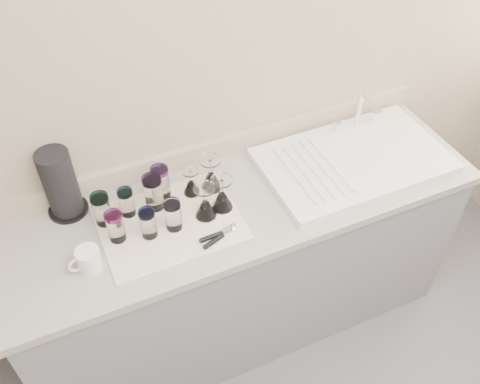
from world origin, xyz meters
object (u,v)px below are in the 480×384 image
goblet_back_left (191,185)px  goblet_back_right (211,178)px  tumbler_blue (148,223)px  white_mug (88,259)px  tumbler_magenta (115,226)px  tumbler_cyan (127,202)px  sink_unit (354,159)px  tumbler_purple (153,192)px  tumbler_teal (102,209)px  tumbler_extra (161,182)px  goblet_front_left (205,206)px  goblet_front_right (222,198)px  paper_towel_roll (60,184)px  can_opener (219,236)px  tumbler_lavender (173,215)px

goblet_back_left → goblet_back_right: (0.09, -0.01, 0.01)m
tumbler_blue → white_mug: bearing=-167.6°
tumbler_blue → goblet_back_right: bearing=24.6°
tumbler_magenta → goblet_back_left: 0.37m
tumbler_cyan → goblet_back_left: 0.28m
sink_unit → tumbler_purple: 0.90m
tumbler_teal → tumbler_cyan: (0.10, 0.01, -0.01)m
tumbler_cyan → tumbler_blue: bearing=-73.2°
tumbler_extra → white_mug: tumbler_extra is taller
goblet_front_left → goblet_front_right: (0.08, 0.01, 0.00)m
tumbler_purple → paper_towel_roll: bearing=158.3°
tumbler_blue → can_opener: (0.24, -0.12, -0.06)m
sink_unit → goblet_back_left: (-0.73, 0.11, 0.03)m
tumbler_teal → tumbler_extra: 0.26m
tumbler_lavender → goblet_back_left: bearing=49.6°
tumbler_cyan → paper_towel_roll: size_ratio=0.42×
goblet_back_right → goblet_back_left: bearing=175.3°
tumbler_cyan → tumbler_purple: size_ratio=0.80×
tumbler_teal → goblet_front_right: 0.47m
tumbler_magenta → tumbler_purple: bearing=29.5°
tumbler_cyan → tumbler_purple: 0.11m
tumbler_purple → sink_unit: bearing=-6.3°
tumbler_cyan → tumbler_blue: size_ratio=0.97×
goblet_back_right → can_opener: goblet_back_right is taller
sink_unit → paper_towel_roll: (-1.22, 0.23, 0.13)m
tumbler_extra → can_opener: bearing=-67.9°
tumbler_teal → white_mug: tumbler_teal is taller
tumbler_teal → paper_towel_roll: (-0.12, 0.13, 0.07)m
tumbler_blue → goblet_back_right: goblet_back_right is taller
tumbler_blue → goblet_front_right: size_ratio=0.84×
tumbler_cyan → tumbler_extra: (0.16, 0.04, 0.01)m
tumbler_blue → tumbler_lavender: bearing=-0.7°
tumbler_cyan → white_mug: tumbler_cyan is taller
tumbler_teal → goblet_front_right: (0.46, -0.12, -0.02)m
tumbler_extra → can_opener: 0.34m
tumbler_lavender → paper_towel_roll: 0.46m
paper_towel_roll → goblet_back_left: bearing=-13.3°
sink_unit → goblet_front_left: (-0.72, -0.03, 0.04)m
tumbler_purple → goblet_back_left: bearing=5.1°
paper_towel_roll → goblet_front_left: bearing=-27.7°
sink_unit → tumbler_magenta: 1.08m
white_mug → goblet_front_left: bearing=7.2°
tumbler_teal → paper_towel_roll: paper_towel_roll is taller
can_opener → white_mug: white_mug is taller
goblet_front_left → can_opener: 0.14m
can_opener → paper_towel_roll: paper_towel_roll is taller
white_mug → paper_towel_roll: bearing=92.4°
tumbler_extra → tumbler_blue: bearing=-121.2°
tumbler_magenta → white_mug: tumbler_magenta is taller
tumbler_cyan → tumbler_blue: (0.04, -0.14, 0.00)m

